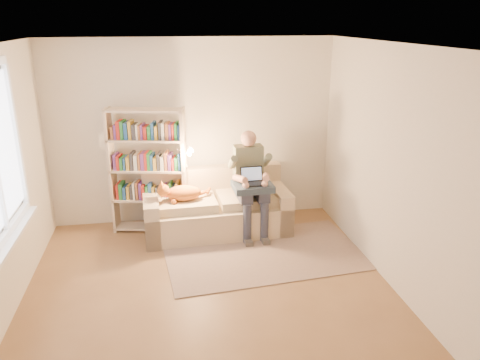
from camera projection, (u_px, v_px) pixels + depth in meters
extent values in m
plane|color=brown|center=(212.00, 301.00, 4.95)|extent=(4.50, 4.50, 0.00)
cube|color=white|center=(207.00, 46.00, 4.09)|extent=(4.00, 4.50, 0.02)
cube|color=silver|center=(402.00, 174.00, 4.84)|extent=(0.02, 4.50, 2.60)
cube|color=silver|center=(192.00, 132.00, 6.61)|extent=(4.00, 0.02, 2.60)
cube|color=silver|center=(257.00, 331.00, 2.42)|extent=(4.00, 0.02, 2.60)
cube|color=white|center=(8.00, 233.00, 4.54)|extent=(0.05, 1.50, 0.08)
cube|color=white|center=(13.00, 237.00, 4.56)|extent=(0.12, 1.52, 0.04)
cube|color=#CBB48F|center=(217.00, 217.00, 6.50)|extent=(2.01, 0.97, 0.41)
cube|color=#CBB48F|center=(212.00, 181.00, 6.68)|extent=(1.98, 0.28, 0.42)
cube|color=#CBB48F|center=(152.00, 217.00, 6.30)|extent=(0.23, 0.90, 0.59)
cube|color=#CBB48F|center=(278.00, 206.00, 6.65)|extent=(0.23, 0.90, 0.59)
cube|color=beige|center=(184.00, 203.00, 6.28)|extent=(0.86, 0.63, 0.12)
cube|color=beige|center=(249.00, 198.00, 6.46)|extent=(0.86, 0.63, 0.12)
cube|color=#68705B|center=(248.00, 165.00, 6.38)|extent=(0.40, 0.23, 0.53)
sphere|color=tan|center=(249.00, 139.00, 6.24)|extent=(0.21, 0.21, 0.21)
cube|color=#313445|center=(244.00, 193.00, 6.23)|extent=(0.17, 0.44, 0.16)
cube|color=#313445|center=(261.00, 192.00, 6.27)|extent=(0.17, 0.44, 0.16)
cylinder|color=#313445|center=(247.00, 224.00, 6.14)|extent=(0.11, 0.11, 0.55)
cylinder|color=#313445|center=(264.00, 222.00, 6.19)|extent=(0.11, 0.11, 0.55)
ellipsoid|color=orange|center=(184.00, 193.00, 6.20)|extent=(0.47, 0.26, 0.21)
sphere|color=orange|center=(164.00, 191.00, 6.09)|extent=(0.16, 0.16, 0.16)
cylinder|color=orange|center=(202.00, 193.00, 6.31)|extent=(0.23, 0.05, 0.06)
cube|color=#293748|center=(252.00, 187.00, 6.20)|extent=(0.53, 0.44, 0.09)
cube|color=black|center=(252.00, 184.00, 6.14)|extent=(0.31, 0.22, 0.02)
cube|color=black|center=(250.00, 174.00, 6.21)|extent=(0.30, 0.08, 0.19)
plane|color=#8CA5CC|center=(250.00, 174.00, 6.21)|extent=(0.27, 0.09, 0.26)
cube|color=beige|center=(112.00, 171.00, 6.35)|extent=(0.09, 0.26, 1.73)
cube|color=beige|center=(185.00, 172.00, 6.31)|extent=(0.09, 0.26, 1.73)
cube|color=beige|center=(152.00, 226.00, 6.60)|extent=(1.06, 0.47, 0.03)
cube|color=beige|center=(150.00, 199.00, 6.46)|extent=(1.06, 0.47, 0.03)
cube|color=beige|center=(148.00, 170.00, 6.32)|extent=(1.06, 0.47, 0.03)
cube|color=beige|center=(146.00, 140.00, 6.18)|extent=(1.06, 0.47, 0.03)
cube|color=beige|center=(144.00, 110.00, 6.05)|extent=(1.06, 0.47, 0.03)
cube|color=#1E4C8C|center=(150.00, 191.00, 6.42)|extent=(0.90, 0.39, 0.21)
cube|color=gold|center=(148.00, 162.00, 6.28)|extent=(0.90, 0.39, 0.21)
cube|color=#333338|center=(146.00, 131.00, 6.14)|extent=(0.90, 0.39, 0.21)
cylinder|color=silver|center=(179.00, 168.00, 6.29)|extent=(0.09, 0.09, 0.04)
cone|color=silver|center=(188.00, 152.00, 6.10)|extent=(0.14, 0.16, 0.14)
cube|color=gray|center=(264.00, 254.00, 5.93)|extent=(2.58, 1.67, 0.01)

